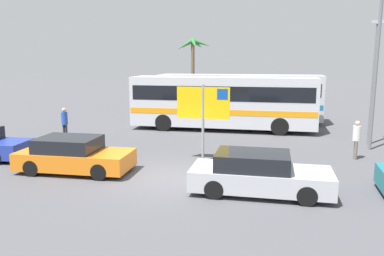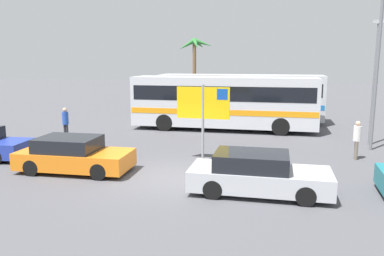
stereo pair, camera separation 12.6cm
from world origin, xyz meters
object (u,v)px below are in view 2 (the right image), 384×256
at_px(ferry_sign, 204,106).
at_px(car_silver, 257,174).
at_px(bus_front_coach, 224,100).
at_px(bus_rear_coach, 240,96).
at_px(pedestrian_near_sign, 65,121).
at_px(pedestrian_crossing_lot, 357,137).
at_px(car_orange, 73,155).

height_order(ferry_sign, car_silver, ferry_sign).
distance_m(bus_front_coach, bus_rear_coach, 3.37).
relative_size(bus_front_coach, car_silver, 2.46).
height_order(pedestrian_near_sign, pedestrian_crossing_lot, pedestrian_near_sign).
xyz_separation_m(bus_front_coach, pedestrian_crossing_lot, (6.45, -5.78, -0.81)).
distance_m(ferry_sign, car_orange, 5.48).
height_order(bus_rear_coach, car_silver, bus_rear_coach).
height_order(bus_front_coach, bus_rear_coach, same).
xyz_separation_m(ferry_sign, car_silver, (2.37, -3.55, -1.69)).
bearing_deg(pedestrian_crossing_lot, bus_rear_coach, -52.90).
height_order(bus_front_coach, pedestrian_near_sign, bus_front_coach).
height_order(bus_front_coach, ferry_sign, ferry_sign).
height_order(bus_front_coach, car_silver, bus_front_coach).
bearing_deg(pedestrian_crossing_lot, pedestrian_near_sign, 0.20).
bearing_deg(pedestrian_near_sign, bus_front_coach, -35.60).
distance_m(bus_front_coach, car_orange, 10.91).
relative_size(pedestrian_near_sign, pedestrian_crossing_lot, 1.03).
distance_m(bus_front_coach, ferry_sign, 7.42).
bearing_deg(bus_front_coach, bus_rear_coach, 78.55).
height_order(car_silver, pedestrian_crossing_lot, pedestrian_crossing_lot).
relative_size(bus_front_coach, pedestrian_crossing_lot, 6.55).
relative_size(car_orange, pedestrian_crossing_lot, 2.57).
bearing_deg(car_orange, pedestrian_crossing_lot, 19.86).
bearing_deg(bus_front_coach, ferry_sign, -88.72).
xyz_separation_m(bus_front_coach, ferry_sign, (0.17, -7.40, 0.54)).
xyz_separation_m(pedestrian_near_sign, pedestrian_crossing_lot, (14.18, -1.11, -0.04)).
bearing_deg(pedestrian_near_sign, ferry_sign, -85.81).
relative_size(bus_rear_coach, car_orange, 2.55).
bearing_deg(car_orange, bus_front_coach, 65.07).
relative_size(car_silver, pedestrian_crossing_lot, 2.66).
bearing_deg(bus_rear_coach, pedestrian_crossing_lot, -57.57).
xyz_separation_m(bus_rear_coach, ferry_sign, (-0.50, -10.71, 0.54)).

